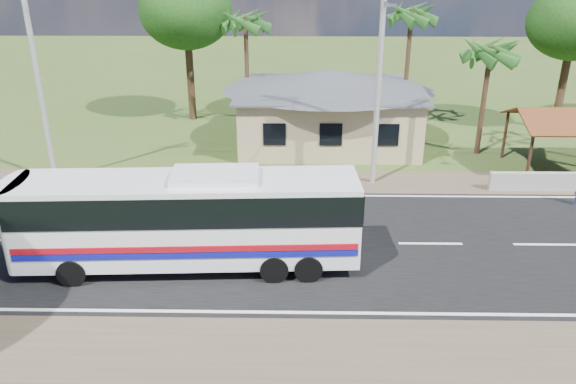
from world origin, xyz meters
name	(u,v)px	position (x,y,z in m)	size (l,w,h in m)	color
ground	(316,243)	(0.00, 0.00, 0.00)	(120.00, 120.00, 0.00)	#334B1A
road	(316,243)	(0.00, 0.00, 0.01)	(120.00, 16.00, 0.03)	black
house	(328,99)	(1.00, 13.00, 2.64)	(12.40, 10.00, 5.00)	tan
waiting_shed	(566,119)	(13.00, 8.50, 2.73)	(5.20, 4.48, 3.35)	#371F14
concrete_barrier	(563,182)	(12.00, 5.60, 0.45)	(7.00, 0.30, 0.90)	#9E9E99
utility_poles	(373,66)	(2.67, 6.49, 5.77)	(32.80, 2.22, 11.00)	#9E9E99
palm_near	(490,52)	(9.50, 11.00, 5.71)	(2.80, 2.80, 6.70)	#47301E
palm_mid	(411,15)	(6.00, 15.50, 7.16)	(2.80, 2.80, 8.20)	#47301E
palm_far	(246,22)	(-4.00, 16.00, 6.68)	(2.80, 2.80, 7.70)	#47301E
tree_behind_house	(186,11)	(-8.00, 18.00, 7.12)	(6.00, 6.00, 9.61)	#47301E
tree_behind_shed	(574,23)	(16.00, 16.00, 6.68)	(5.60, 5.60, 9.02)	#47301E
coach_bus	(189,214)	(-4.57, -1.83, 2.12)	(12.06, 3.13, 3.71)	silver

